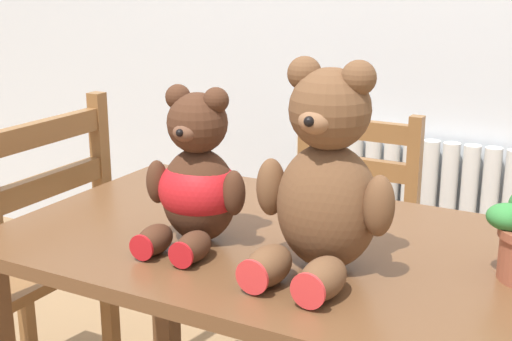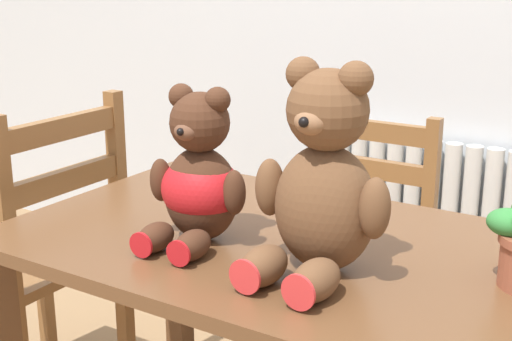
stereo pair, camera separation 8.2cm
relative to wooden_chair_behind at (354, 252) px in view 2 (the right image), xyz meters
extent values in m
cylinder|color=silver|center=(-0.37, 0.54, -0.10)|extent=(0.06, 0.06, 0.69)
cylinder|color=silver|center=(-0.30, 0.54, -0.10)|extent=(0.06, 0.06, 0.69)
cylinder|color=silver|center=(-0.23, 0.54, -0.10)|extent=(0.06, 0.06, 0.69)
cylinder|color=silver|center=(-0.16, 0.54, -0.10)|extent=(0.06, 0.06, 0.69)
cylinder|color=silver|center=(-0.09, 0.54, -0.10)|extent=(0.06, 0.06, 0.69)
cylinder|color=silver|center=(-0.02, 0.54, -0.10)|extent=(0.06, 0.06, 0.69)
cylinder|color=silver|center=(0.05, 0.54, -0.10)|extent=(0.06, 0.06, 0.69)
cylinder|color=silver|center=(0.13, 0.54, -0.10)|extent=(0.06, 0.06, 0.69)
cylinder|color=silver|center=(0.20, 0.54, -0.10)|extent=(0.06, 0.06, 0.69)
cylinder|color=silver|center=(0.27, 0.54, -0.10)|extent=(0.06, 0.06, 0.69)
cylinder|color=silver|center=(0.34, 0.54, -0.10)|extent=(0.06, 0.06, 0.69)
cube|color=silver|center=(0.02, 0.54, -0.42)|extent=(0.86, 0.10, 0.04)
cube|color=brown|center=(0.15, -0.67, 0.28)|extent=(1.20, 0.72, 0.03)
cube|color=brown|center=(-0.40, -0.36, -0.09)|extent=(0.06, 0.06, 0.71)
cube|color=brown|center=(0.00, -0.05, 0.00)|extent=(0.40, 0.40, 0.03)
cube|color=brown|center=(-0.18, -0.23, -0.23)|extent=(0.04, 0.04, 0.43)
cube|color=brown|center=(0.18, 0.13, -0.01)|extent=(0.04, 0.04, 0.86)
cube|color=brown|center=(-0.18, 0.13, -0.01)|extent=(0.04, 0.04, 0.86)
cube|color=brown|center=(0.00, 0.13, 0.36)|extent=(0.32, 0.03, 0.06)
cube|color=brown|center=(0.00, 0.13, 0.23)|extent=(0.32, 0.03, 0.06)
cube|color=brown|center=(-0.76, -0.61, 0.02)|extent=(0.40, 0.44, 0.03)
cube|color=brown|center=(-0.94, -0.41, -0.22)|extent=(0.04, 0.04, 0.45)
cube|color=brown|center=(-0.58, -0.81, 0.03)|extent=(0.04, 0.04, 0.95)
cube|color=brown|center=(-0.58, -0.41, 0.03)|extent=(0.04, 0.04, 0.95)
cube|color=brown|center=(-0.58, -0.61, 0.43)|extent=(0.03, 0.36, 0.06)
cube|color=brown|center=(-0.58, -0.61, 0.29)|extent=(0.03, 0.36, 0.06)
ellipsoid|color=#472819|center=(-0.01, -0.76, 0.39)|extent=(0.17, 0.14, 0.20)
sphere|color=#472819|center=(-0.01, -0.76, 0.54)|extent=(0.12, 0.12, 0.12)
sphere|color=#472819|center=(0.03, -0.75, 0.59)|extent=(0.05, 0.05, 0.05)
sphere|color=#472819|center=(-0.06, -0.76, 0.59)|extent=(0.05, 0.05, 0.05)
ellipsoid|color=brown|center=(-0.01, -0.80, 0.53)|extent=(0.05, 0.05, 0.04)
sphere|color=black|center=(-0.01, -0.82, 0.54)|extent=(0.02, 0.02, 0.02)
ellipsoid|color=#472819|center=(0.08, -0.77, 0.41)|extent=(0.05, 0.05, 0.09)
ellipsoid|color=#472819|center=(-0.10, -0.78, 0.41)|extent=(0.05, 0.05, 0.09)
ellipsoid|color=#472819|center=(0.04, -0.86, 0.32)|extent=(0.06, 0.10, 0.06)
cylinder|color=red|center=(0.04, -0.90, 0.32)|extent=(0.05, 0.01, 0.05)
ellipsoid|color=#472819|center=(-0.05, -0.86, 0.32)|extent=(0.06, 0.10, 0.06)
cylinder|color=red|center=(-0.05, -0.91, 0.32)|extent=(0.05, 0.01, 0.05)
ellipsoid|color=red|center=(-0.01, -0.76, 0.40)|extent=(0.18, 0.16, 0.14)
ellipsoid|color=brown|center=(0.27, -0.76, 0.41)|extent=(0.20, 0.17, 0.24)
sphere|color=brown|center=(0.27, -0.76, 0.60)|extent=(0.15, 0.15, 0.15)
sphere|color=brown|center=(0.32, -0.76, 0.66)|extent=(0.06, 0.06, 0.06)
sphere|color=brown|center=(0.22, -0.75, 0.66)|extent=(0.06, 0.06, 0.06)
ellipsoid|color=#8C5F3F|center=(0.27, -0.81, 0.59)|extent=(0.06, 0.06, 0.05)
sphere|color=black|center=(0.27, -0.84, 0.59)|extent=(0.02, 0.02, 0.02)
ellipsoid|color=brown|center=(0.38, -0.78, 0.44)|extent=(0.06, 0.06, 0.11)
ellipsoid|color=brown|center=(0.16, -0.77, 0.44)|extent=(0.06, 0.06, 0.11)
ellipsoid|color=brown|center=(0.32, -0.88, 0.33)|extent=(0.08, 0.12, 0.07)
cylinder|color=red|center=(0.32, -0.94, 0.33)|extent=(0.06, 0.01, 0.06)
ellipsoid|color=brown|center=(0.21, -0.88, 0.33)|extent=(0.08, 0.12, 0.07)
cylinder|color=red|center=(0.21, -0.94, 0.33)|extent=(0.06, 0.01, 0.06)
ellipsoid|color=#337F38|center=(0.58, -0.64, 0.41)|extent=(0.08, 0.07, 0.05)
camera|label=1|loc=(0.75, -1.92, 0.84)|focal=50.00mm
camera|label=2|loc=(0.82, -1.88, 0.84)|focal=50.00mm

